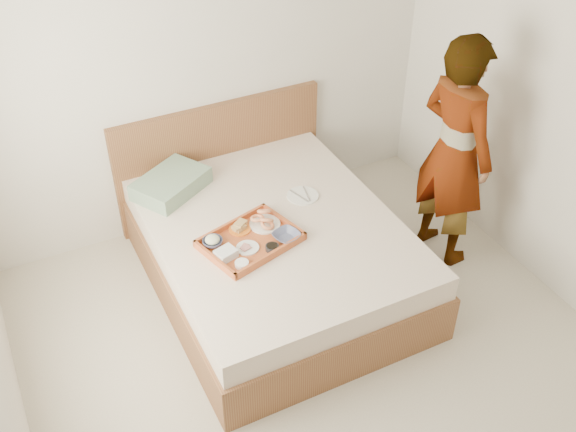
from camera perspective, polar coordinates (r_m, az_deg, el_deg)
The scene contains 16 objects.
ground at distance 4.27m, azimuth 4.43°, elevation -13.99°, with size 3.50×4.00×0.01m, color beige.
wall_back at distance 4.90m, azimuth -6.91°, elevation 12.87°, with size 3.50×0.01×2.60m, color silver.
bed at distance 4.70m, azimuth -1.09°, elevation -3.20°, with size 1.65×2.00×0.53m, color brown.
headboard at distance 5.29m, azimuth -5.70°, elevation 4.73°, with size 1.65×0.06×0.95m, color brown.
pillow at distance 4.86m, azimuth -9.77°, elevation 2.68°, with size 0.51×0.35×0.12m, color gray.
tray at distance 4.36m, azimuth -3.17°, elevation -2.02°, with size 0.59×0.43×0.05m, color #C6582E.
prawn_plate at distance 4.49m, azimuth -1.95°, elevation -0.69°, with size 0.21×0.21×0.01m, color white.
navy_bowl_big at distance 4.37m, azimuth -0.14°, elevation -1.69°, with size 0.17×0.17×0.04m, color #18204B.
sauce_dish at distance 4.29m, azimuth -1.34°, elevation -2.68°, with size 0.09×0.09×0.03m, color black.
meat_plate at distance 4.31m, azimuth -3.41°, elevation -2.68°, with size 0.15×0.15×0.01m, color white.
bread_plate at distance 4.46m, azimuth -4.06°, elevation -1.12°, with size 0.14×0.14×0.01m, color orange.
salad_bowl at distance 4.35m, azimuth -6.33°, elevation -2.20°, with size 0.13×0.13×0.04m, color #18204B.
plastic_tub at distance 4.25m, azimuth -5.23°, elevation -3.17°, with size 0.12×0.10×0.05m, color silver.
cheese_round at distance 4.19m, azimuth -3.89°, elevation -4.03°, with size 0.09×0.09×0.03m, color white.
dinner_plate at distance 4.77m, azimuth 1.24°, elevation 1.71°, with size 0.22×0.22×0.01m, color white.
person at distance 4.79m, azimuth 13.78°, elevation 5.21°, with size 0.62×0.41×1.71m, color silver.
Camera 1 is at (-1.46, -2.20, 3.36)m, focal length 42.43 mm.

